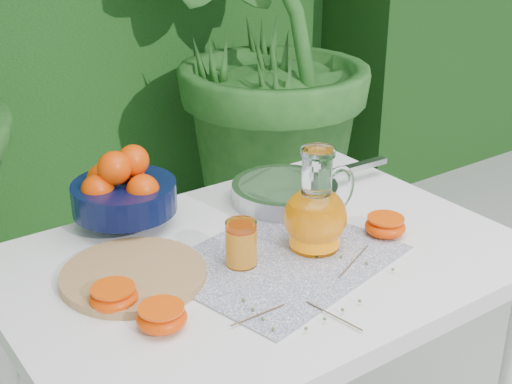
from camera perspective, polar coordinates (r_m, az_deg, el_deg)
potted_plant_right at (r=2.81m, az=-0.52°, el=12.41°), size 2.44×2.44×1.73m
white_table at (r=1.45m, az=0.46°, el=-7.90°), size 1.00×0.70×0.75m
placemat at (r=1.39m, az=2.11°, el=-5.42°), size 0.49×0.42×0.00m
cutting_board at (r=1.35m, az=-9.76°, el=-6.57°), size 0.36×0.36×0.02m
fruit_bowl at (r=1.52m, az=-10.62°, el=0.13°), size 0.29×0.29×0.17m
juice_pitcher at (r=1.41m, az=4.84°, el=-1.73°), size 0.19×0.15×0.21m
juice_tumbler at (r=1.35m, az=-1.20°, el=-4.21°), size 0.08×0.08×0.09m
saute_pan at (r=1.63m, az=2.41°, el=0.05°), size 0.43×0.25×0.05m
orange_halves at (r=1.30m, az=-1.97°, el=-6.74°), size 0.67×0.20×0.04m
thyme_sprigs at (r=1.28m, az=5.05°, el=-8.09°), size 0.38×0.25×0.01m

